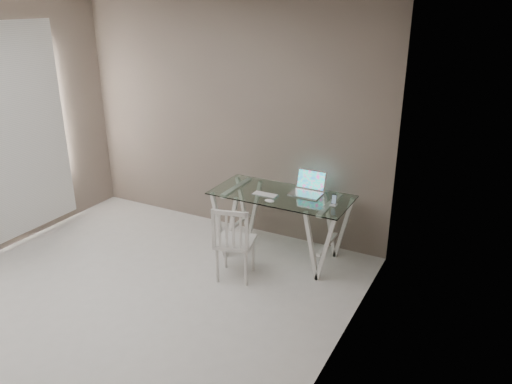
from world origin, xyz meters
TOP-DOWN VIEW (x-y plane):
  - room at (-0.06, 0.02)m, footprint 4.50×4.52m
  - desk at (0.92, 1.77)m, footprint 1.50×0.70m
  - chair at (0.71, 1.09)m, footprint 0.46×0.46m
  - laptop at (1.16, 1.94)m, footprint 0.34×0.30m
  - keyboard at (0.77, 1.67)m, footprint 0.28×0.12m
  - mouse at (0.91, 1.51)m, footprint 0.11×0.06m
  - phone_dock at (1.52, 1.74)m, footprint 0.06×0.06m

SIDE VIEW (x-z plane):
  - desk at x=0.92m, z-range 0.01..0.76m
  - chair at x=0.71m, z-range 0.04..0.86m
  - keyboard at x=0.77m, z-range 0.75..0.75m
  - mouse at x=0.91m, z-range 0.75..0.78m
  - phone_dock at x=1.52m, z-range 0.72..0.84m
  - laptop at x=1.16m, z-range 0.69..0.92m
  - room at x=-0.06m, z-range 0.36..3.07m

